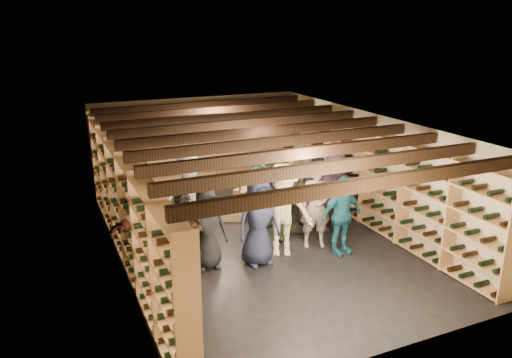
{
  "coord_description": "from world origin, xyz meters",
  "views": [
    {
      "loc": [
        -3.86,
        -8.51,
        4.26
      ],
      "look_at": [
        0.03,
        0.2,
        1.25
      ],
      "focal_mm": 35.0,
      "sensor_mm": 36.0,
      "label": 1
    }
  ],
  "objects_px": {
    "person_9": "(189,196)",
    "person_10": "(261,189)",
    "person_4": "(341,215)",
    "person_8": "(341,182)",
    "crate_stack_left": "(245,199)",
    "person_1": "(185,239)",
    "crate_stack_right": "(232,212)",
    "crate_loose": "(263,193)",
    "person_5": "(158,229)",
    "person_12": "(310,187)",
    "person_6": "(258,221)",
    "person_2": "(296,193)",
    "person_3": "(282,210)",
    "person_7": "(316,206)",
    "person_0": "(207,228)",
    "person_11": "(335,189)"
  },
  "relations": [
    {
      "from": "person_9",
      "to": "person_10",
      "type": "relative_size",
      "value": 1.06
    },
    {
      "from": "person_4",
      "to": "person_8",
      "type": "xyz_separation_m",
      "value": [
        0.99,
        1.54,
        0.09
      ]
    },
    {
      "from": "crate_stack_left",
      "to": "person_1",
      "type": "distance_m",
      "value": 3.7
    },
    {
      "from": "crate_stack_right",
      "to": "crate_loose",
      "type": "height_order",
      "value": "crate_stack_right"
    },
    {
      "from": "person_8",
      "to": "person_9",
      "type": "bearing_deg",
      "value": 158.68
    },
    {
      "from": "person_5",
      "to": "person_10",
      "type": "distance_m",
      "value": 2.86
    },
    {
      "from": "crate_loose",
      "to": "person_4",
      "type": "distance_m",
      "value": 3.63
    },
    {
      "from": "person_8",
      "to": "person_10",
      "type": "relative_size",
      "value": 1.01
    },
    {
      "from": "crate_loose",
      "to": "person_12",
      "type": "xyz_separation_m",
      "value": [
        0.19,
        -2.01,
        0.76
      ]
    },
    {
      "from": "crate_loose",
      "to": "person_4",
      "type": "height_order",
      "value": "person_4"
    },
    {
      "from": "person_6",
      "to": "crate_stack_left",
      "type": "bearing_deg",
      "value": 67.97
    },
    {
      "from": "person_8",
      "to": "person_9",
      "type": "distance_m",
      "value": 3.43
    },
    {
      "from": "person_4",
      "to": "person_6",
      "type": "distance_m",
      "value": 1.63
    },
    {
      "from": "person_2",
      "to": "person_4",
      "type": "distance_m",
      "value": 1.11
    },
    {
      "from": "crate_loose",
      "to": "person_9",
      "type": "xyz_separation_m",
      "value": [
        -2.45,
        -1.7,
        0.82
      ]
    },
    {
      "from": "person_2",
      "to": "person_5",
      "type": "xyz_separation_m",
      "value": [
        -2.95,
        -0.43,
        -0.1
      ]
    },
    {
      "from": "person_3",
      "to": "person_7",
      "type": "xyz_separation_m",
      "value": [
        0.77,
        0.07,
        -0.06
      ]
    },
    {
      "from": "crate_loose",
      "to": "person_5",
      "type": "height_order",
      "value": "person_5"
    },
    {
      "from": "person_4",
      "to": "person_6",
      "type": "bearing_deg",
      "value": 164.82
    },
    {
      "from": "person_2",
      "to": "person_7",
      "type": "distance_m",
      "value": 0.56
    },
    {
      "from": "crate_stack_left",
      "to": "person_8",
      "type": "relative_size",
      "value": 0.34
    },
    {
      "from": "person_2",
      "to": "person_10",
      "type": "distance_m",
      "value": 0.95
    },
    {
      "from": "person_5",
      "to": "person_10",
      "type": "bearing_deg",
      "value": 47.84
    },
    {
      "from": "person_6",
      "to": "person_12",
      "type": "distance_m",
      "value": 2.25
    },
    {
      "from": "person_3",
      "to": "person_4",
      "type": "xyz_separation_m",
      "value": [
        1.05,
        -0.41,
        -0.12
      ]
    },
    {
      "from": "crate_loose",
      "to": "person_5",
      "type": "bearing_deg",
      "value": -138.61
    },
    {
      "from": "person_6",
      "to": "person_10",
      "type": "height_order",
      "value": "person_10"
    },
    {
      "from": "person_3",
      "to": "person_12",
      "type": "height_order",
      "value": "person_3"
    },
    {
      "from": "person_8",
      "to": "person_12",
      "type": "relative_size",
      "value": 1.03
    },
    {
      "from": "crate_stack_left",
      "to": "person_9",
      "type": "distance_m",
      "value": 2.08
    },
    {
      "from": "person_9",
      "to": "person_8",
      "type": "bearing_deg",
      "value": -10.09
    },
    {
      "from": "person_10",
      "to": "person_8",
      "type": "bearing_deg",
      "value": -1.11
    },
    {
      "from": "person_1",
      "to": "person_2",
      "type": "xyz_separation_m",
      "value": [
        2.62,
        0.94,
        0.13
      ]
    },
    {
      "from": "crate_stack_left",
      "to": "crate_loose",
      "type": "height_order",
      "value": "crate_stack_left"
    },
    {
      "from": "person_2",
      "to": "person_9",
      "type": "bearing_deg",
      "value": 142.9
    },
    {
      "from": "person_0",
      "to": "person_4",
      "type": "relative_size",
      "value": 0.98
    },
    {
      "from": "crate_stack_left",
      "to": "crate_loose",
      "type": "xyz_separation_m",
      "value": [
        0.78,
        0.66,
        -0.17
      ]
    },
    {
      "from": "person_4",
      "to": "crate_stack_right",
      "type": "bearing_deg",
      "value": 110.72
    },
    {
      "from": "crate_stack_left",
      "to": "person_2",
      "type": "bearing_deg",
      "value": -80.24
    },
    {
      "from": "crate_loose",
      "to": "person_7",
      "type": "distance_m",
      "value": 3.19
    },
    {
      "from": "person_0",
      "to": "person_10",
      "type": "distance_m",
      "value": 2.19
    },
    {
      "from": "person_4",
      "to": "person_12",
      "type": "distance_m",
      "value": 1.57
    },
    {
      "from": "person_4",
      "to": "person_7",
      "type": "relative_size",
      "value": 0.92
    },
    {
      "from": "person_4",
      "to": "person_8",
      "type": "relative_size",
      "value": 0.9
    },
    {
      "from": "crate_stack_left",
      "to": "crate_stack_right",
      "type": "distance_m",
      "value": 0.68
    },
    {
      "from": "person_11",
      "to": "person_0",
      "type": "bearing_deg",
      "value": -172.2
    },
    {
      "from": "person_0",
      "to": "crate_stack_right",
      "type": "bearing_deg",
      "value": 59.63
    },
    {
      "from": "person_2",
      "to": "person_3",
      "type": "height_order",
      "value": "person_2"
    },
    {
      "from": "person_10",
      "to": "person_0",
      "type": "bearing_deg",
      "value": -132.12
    },
    {
      "from": "person_1",
      "to": "person_7",
      "type": "distance_m",
      "value": 2.8
    }
  ]
}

